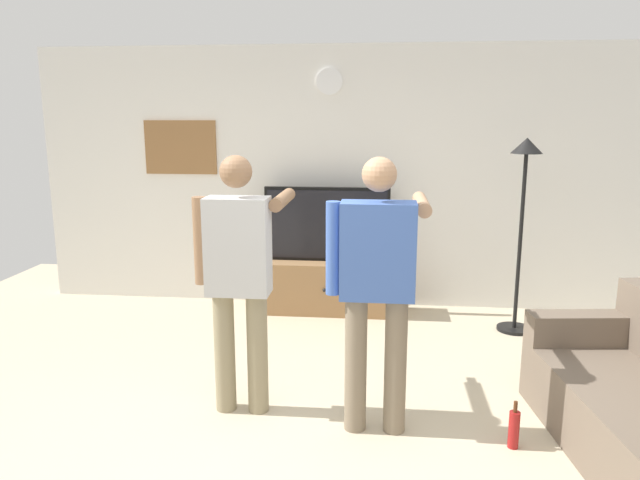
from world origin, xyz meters
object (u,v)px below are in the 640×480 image
Objects in this scene: television at (327,224)px; person_standing_nearer_couch at (377,279)px; wall_clock at (329,81)px; person_standing_nearer_lamp at (239,270)px; tv_stand at (326,287)px; framed_picture at (181,147)px; beverage_bottle at (514,429)px; floor_lamp at (523,195)px.

person_standing_nearer_couch reaches higher than television.
wall_clock reaches higher than person_standing_nearer_lamp.
person_standing_nearer_lamp is at bearing -100.03° from tv_stand.
framed_picture is at bearing 171.05° from television.
tv_stand reaches higher than beverage_bottle.
person_standing_nearer_couch is (0.53, -2.32, 0.74)m from tv_stand.
person_standing_nearer_couch reaches higher than beverage_bottle.
person_standing_nearer_couch is (0.91, -0.17, 0.02)m from person_standing_nearer_lamp.
person_standing_nearer_couch reaches higher than person_standing_nearer_lamp.
wall_clock reaches higher than beverage_bottle.
person_standing_nearer_lamp reaches higher than television.
person_standing_nearer_couch is at bearing -78.50° from wall_clock.
framed_picture is 3.49m from floor_lamp.
beverage_bottle is (2.96, -2.75, -1.54)m from framed_picture.
wall_clock is 0.87× the size of beverage_bottle.
television is 1.77m from framed_picture.
tv_stand is 0.84× the size of person_standing_nearer_couch.
tv_stand is 2.82m from beverage_bottle.
framed_picture is at bearing 137.06° from beverage_bottle.
person_standing_nearer_couch is at bearing -10.66° from person_standing_nearer_lamp.
person_standing_nearer_lamp is at bearing -141.15° from floor_lamp.
beverage_bottle is at bearing -61.17° from television.
television is 2.42m from person_standing_nearer_couch.
person_standing_nearer_couch is 1.23m from beverage_bottle.
person_standing_nearer_couch is (0.53, -2.36, 0.10)m from television.
tv_stand is 0.85× the size of person_standing_nearer_lamp.
person_standing_nearer_couch is at bearing -77.35° from television.
beverage_bottle is at bearing -60.72° from tv_stand.
wall_clock is at bearing -0.18° from framed_picture.
wall_clock is 2.97m from person_standing_nearer_couch.
television is at bearing -90.00° from wall_clock.
television is 1.91m from floor_lamp.
wall_clock is 3.78m from beverage_bottle.
floor_lamp reaches higher than tv_stand.
floor_lamp reaches higher than person_standing_nearer_couch.
wall_clock reaches higher than person_standing_nearer_couch.
floor_lamp is (1.82, -0.37, 1.02)m from tv_stand.
floor_lamp is 5.94× the size of beverage_bottle.
television is 1.44m from wall_clock.
person_standing_nearer_lamp is at bearing 169.34° from person_standing_nearer_couch.
television is 0.72× the size of person_standing_nearer_couch.
framed_picture is 3.42m from person_standing_nearer_couch.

